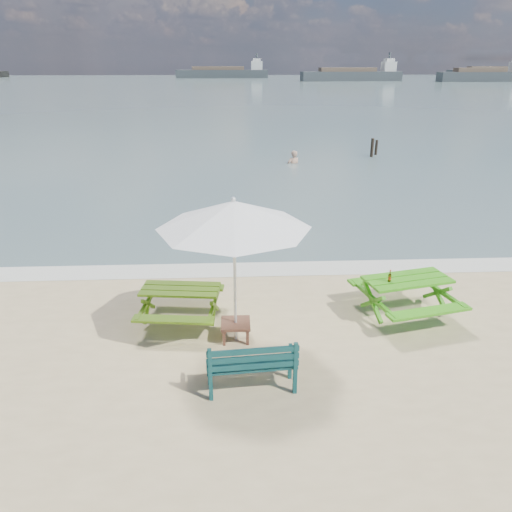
{
  "coord_description": "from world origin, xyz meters",
  "views": [
    {
      "loc": [
        -0.85,
        -6.86,
        4.91
      ],
      "look_at": [
        -0.36,
        3.0,
        1.0
      ],
      "focal_mm": 35.0,
      "sensor_mm": 36.0,
      "label": 1
    }
  ],
  "objects_px": {
    "picnic_table_left": "(181,305)",
    "swimmer": "(293,168)",
    "patio_umbrella": "(234,215)",
    "park_bench": "(252,374)",
    "picnic_table_right": "(405,297)",
    "side_table": "(236,330)",
    "beer_bottle": "(390,278)"
  },
  "relations": [
    {
      "from": "park_bench",
      "to": "side_table",
      "type": "bearing_deg",
      "value": 98.69
    },
    {
      "from": "picnic_table_right",
      "to": "patio_umbrella",
      "type": "distance_m",
      "value": 4.1
    },
    {
      "from": "patio_umbrella",
      "to": "side_table",
      "type": "bearing_deg",
      "value": 90.0
    },
    {
      "from": "picnic_table_right",
      "to": "swimmer",
      "type": "bearing_deg",
      "value": 91.25
    },
    {
      "from": "picnic_table_left",
      "to": "swimmer",
      "type": "bearing_deg",
      "value": 75.4
    },
    {
      "from": "park_bench",
      "to": "swimmer",
      "type": "bearing_deg",
      "value": 81.07
    },
    {
      "from": "picnic_table_left",
      "to": "park_bench",
      "type": "height_order",
      "value": "park_bench"
    },
    {
      "from": "beer_bottle",
      "to": "patio_umbrella",
      "type": "bearing_deg",
      "value": -167.79
    },
    {
      "from": "picnic_table_left",
      "to": "beer_bottle",
      "type": "distance_m",
      "value": 4.16
    },
    {
      "from": "swimmer",
      "to": "beer_bottle",
      "type": "bearing_deg",
      "value": -90.23
    },
    {
      "from": "picnic_table_left",
      "to": "side_table",
      "type": "bearing_deg",
      "value": -34.77
    },
    {
      "from": "picnic_table_left",
      "to": "patio_umbrella",
      "type": "distance_m",
      "value": 2.46
    },
    {
      "from": "side_table",
      "to": "swimmer",
      "type": "bearing_deg",
      "value": 79.5
    },
    {
      "from": "picnic_table_left",
      "to": "swimmer",
      "type": "distance_m",
      "value": 16.64
    },
    {
      "from": "side_table",
      "to": "patio_umbrella",
      "type": "xyz_separation_m",
      "value": [
        0.0,
        -0.0,
        2.25
      ]
    },
    {
      "from": "picnic_table_right",
      "to": "side_table",
      "type": "height_order",
      "value": "picnic_table_right"
    },
    {
      "from": "picnic_table_left",
      "to": "park_bench",
      "type": "bearing_deg",
      "value": -60.12
    },
    {
      "from": "picnic_table_right",
      "to": "beer_bottle",
      "type": "bearing_deg",
      "value": -162.5
    },
    {
      "from": "picnic_table_left",
      "to": "patio_umbrella",
      "type": "xyz_separation_m",
      "value": [
        1.07,
        -0.75,
        2.08
      ]
    },
    {
      "from": "park_bench",
      "to": "patio_umbrella",
      "type": "bearing_deg",
      "value": 98.69
    },
    {
      "from": "picnic_table_left",
      "to": "side_table",
      "type": "xyz_separation_m",
      "value": [
        1.07,
        -0.75,
        -0.17
      ]
    },
    {
      "from": "beer_bottle",
      "to": "side_table",
      "type": "bearing_deg",
      "value": -167.79
    },
    {
      "from": "park_bench",
      "to": "picnic_table_right",
      "type": "bearing_deg",
      "value": 35.66
    },
    {
      "from": "picnic_table_left",
      "to": "swimmer",
      "type": "xyz_separation_m",
      "value": [
        4.19,
        16.1,
        -0.62
      ]
    },
    {
      "from": "picnic_table_left",
      "to": "park_bench",
      "type": "distance_m",
      "value": 2.63
    },
    {
      "from": "park_bench",
      "to": "side_table",
      "type": "xyz_separation_m",
      "value": [
        -0.23,
        1.53,
        -0.08
      ]
    },
    {
      "from": "side_table",
      "to": "patio_umbrella",
      "type": "distance_m",
      "value": 2.25
    },
    {
      "from": "picnic_table_left",
      "to": "picnic_table_right",
      "type": "bearing_deg",
      "value": 0.59
    },
    {
      "from": "park_bench",
      "to": "beer_bottle",
      "type": "relative_size",
      "value": 5.96
    },
    {
      "from": "beer_bottle",
      "to": "picnic_table_left",
      "type": "bearing_deg",
      "value": 178.82
    },
    {
      "from": "picnic_table_right",
      "to": "beer_bottle",
      "type": "height_order",
      "value": "beer_bottle"
    },
    {
      "from": "patio_umbrella",
      "to": "swimmer",
      "type": "distance_m",
      "value": 17.34
    }
  ]
}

